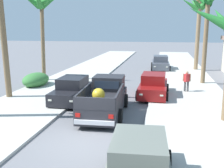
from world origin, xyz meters
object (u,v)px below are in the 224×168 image
object	(u,v)px
car_left_near	(73,90)
car_right_near	(153,86)
car_right_mid	(160,63)
palm_tree_right_back	(42,8)
palm_tree_right_fore	(199,12)
hedge_bush	(36,80)
pickup_truck	(105,99)
car_left_mid	(139,166)
palm_tree_right_mid	(209,7)
pedestrian	(187,80)

from	to	relation	value
car_left_near	car_right_near	bearing A→B (deg)	24.61
car_left_near	car_right_mid	size ratio (longest dim) A/B	0.99
car_left_near	car_right_near	size ratio (longest dim) A/B	1.00
car_left_near	palm_tree_right_back	bearing A→B (deg)	127.18
palm_tree_right_fore	hedge_bush	bearing A→B (deg)	-140.56
pickup_truck	palm_tree_right_fore	xyz separation A→B (m)	(6.47, 16.43, 5.39)
car_right_near	palm_tree_right_back	bearing A→B (deg)	158.09
car_left_mid	palm_tree_right_back	xyz separation A→B (m)	(-9.56, 14.82, 5.44)
palm_tree_right_mid	hedge_bush	xyz separation A→B (m)	(-13.02, -3.34, -5.60)
car_left_near	palm_tree_right_back	world-z (taller)	palm_tree_right_back
car_right_near	palm_tree_right_back	xyz separation A→B (m)	(-9.52, 3.83, 5.44)
car_right_mid	car_right_near	bearing A→B (deg)	-91.24
car_left_mid	car_right_mid	bearing A→B (deg)	89.44
palm_tree_right_mid	palm_tree_right_fore	bearing A→B (deg)	88.58
car_right_near	hedge_bush	bearing A→B (deg)	171.50
car_left_mid	palm_tree_right_fore	world-z (taller)	palm_tree_right_fore
pedestrian	palm_tree_right_fore	bearing A→B (deg)	80.61
car_right_near	palm_tree_right_back	size ratio (longest dim) A/B	0.58
palm_tree_right_back	car_left_mid	bearing A→B (deg)	-57.18
car_left_near	car_right_mid	world-z (taller)	same
car_right_near	car_right_mid	size ratio (longest dim) A/B	0.99
car_right_near	palm_tree_right_fore	size ratio (longest dim) A/B	0.55
car_left_mid	car_right_mid	size ratio (longest dim) A/B	1.00
car_left_near	palm_tree_right_fore	bearing A→B (deg)	58.26
hedge_bush	car_right_mid	bearing A→B (deg)	49.10
hedge_bush	car_right_near	bearing A→B (deg)	-8.50
palm_tree_right_mid	hedge_bush	bearing A→B (deg)	-165.61
car_right_near	hedge_bush	distance (m)	9.26
car_right_near	palm_tree_right_mid	xyz separation A→B (m)	(3.86, 4.71, 5.44)
car_left_near	car_right_near	distance (m)	5.40
pickup_truck	palm_tree_right_fore	world-z (taller)	palm_tree_right_fore
pickup_truck	palm_tree_right_back	world-z (taller)	palm_tree_right_back
car_left_mid	palm_tree_right_fore	bearing A→B (deg)	80.19
car_right_mid	palm_tree_right_back	world-z (taller)	palm_tree_right_back
palm_tree_right_mid	car_right_mid	bearing A→B (deg)	115.51
car_right_near	car_left_mid	distance (m)	10.99
pickup_truck	palm_tree_right_back	distance (m)	11.98
palm_tree_right_mid	hedge_bush	distance (m)	14.57
hedge_bush	car_left_mid	bearing A→B (deg)	-53.34
pickup_truck	car_left_mid	xyz separation A→B (m)	(2.46, -6.79, -0.07)
palm_tree_right_back	pedestrian	world-z (taller)	palm_tree_right_back
palm_tree_right_mid	pedestrian	xyz separation A→B (m)	(-1.60, -3.30, -5.24)
car_left_mid	pedestrian	bearing A→B (deg)	79.83
car_left_near	hedge_bush	size ratio (longest dim) A/B	1.53
car_left_mid	car_right_near	bearing A→B (deg)	90.19
car_right_mid	palm_tree_right_fore	size ratio (longest dim) A/B	0.56
car_left_near	palm_tree_right_mid	xyz separation A→B (m)	(8.77, 6.96, 5.44)
pickup_truck	palm_tree_right_fore	bearing A→B (deg)	68.51
palm_tree_right_mid	palm_tree_right_back	bearing A→B (deg)	-176.23
car_left_mid	car_left_near	bearing A→B (deg)	119.52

